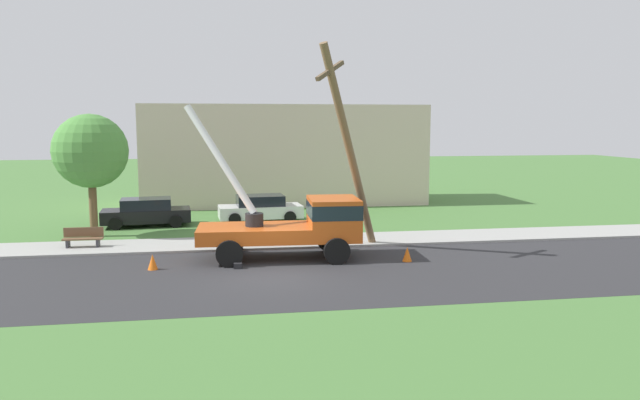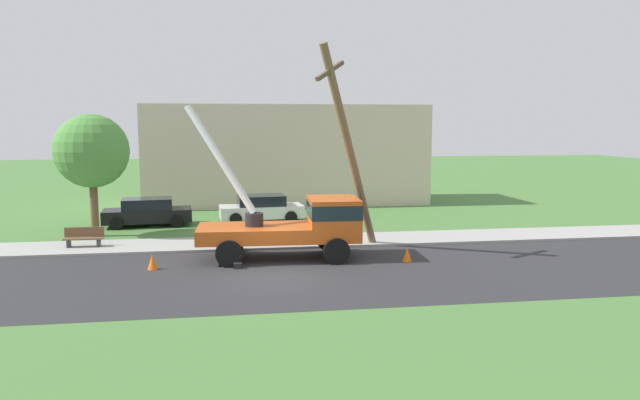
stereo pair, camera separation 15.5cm
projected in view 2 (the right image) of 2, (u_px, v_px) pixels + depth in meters
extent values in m
plane|color=#477538|center=(257.00, 220.00, 32.57)|extent=(120.00, 120.00, 0.00)
cube|color=#2B2B2D|center=(274.00, 275.00, 20.81)|extent=(80.00, 8.41, 0.01)
cube|color=#9E9E99|center=(264.00, 242.00, 26.32)|extent=(80.00, 2.85, 0.10)
cube|color=#C65119|center=(254.00, 233.00, 23.19)|extent=(4.41, 2.60, 0.55)
cube|color=#C65119|center=(333.00, 218.00, 23.45)|extent=(2.01, 2.49, 1.60)
cube|color=#19232D|center=(333.00, 209.00, 23.41)|extent=(2.03, 2.51, 0.56)
cylinder|color=black|center=(254.00, 220.00, 23.12)|extent=(0.70, 0.70, 0.50)
cylinder|color=silver|center=(220.00, 159.00, 23.34)|extent=(2.83, 1.78, 4.26)
cube|color=black|center=(238.00, 266.00, 21.81)|extent=(0.31, 0.31, 0.20)
cube|color=black|center=(240.00, 249.00, 24.67)|extent=(0.31, 0.31, 0.20)
cylinder|color=black|center=(336.00, 251.00, 22.40)|extent=(1.00, 0.30, 1.00)
cylinder|color=black|center=(329.00, 239.00, 24.76)|extent=(1.00, 0.30, 1.00)
cylinder|color=black|center=(229.00, 254.00, 21.97)|extent=(1.00, 0.30, 1.00)
cylinder|color=black|center=(232.00, 241.00, 24.34)|extent=(1.00, 0.30, 1.00)
cylinder|color=brown|center=(350.00, 152.00, 24.21)|extent=(3.07, 3.04, 8.33)
cube|color=brown|center=(330.00, 71.00, 22.69)|extent=(1.32, 1.31, 0.89)
cone|color=orange|center=(407.00, 254.00, 22.86)|extent=(0.36, 0.36, 0.56)
cone|color=orange|center=(152.00, 262.00, 21.63)|extent=(0.36, 0.36, 0.56)
cube|color=black|center=(148.00, 215.00, 30.83)|extent=(4.54, 2.19, 0.65)
cube|color=black|center=(147.00, 204.00, 30.75)|extent=(2.60, 1.87, 0.55)
cylinder|color=black|center=(177.00, 221.00, 30.34)|extent=(0.64, 0.22, 0.64)
cylinder|color=black|center=(177.00, 216.00, 32.07)|extent=(0.64, 0.22, 0.64)
cylinder|color=black|center=(117.00, 224.00, 29.64)|extent=(0.64, 0.22, 0.64)
cylinder|color=black|center=(120.00, 218.00, 31.37)|extent=(0.64, 0.22, 0.64)
cube|color=silver|center=(261.00, 211.00, 32.18)|extent=(4.52, 2.12, 0.65)
cube|color=black|center=(261.00, 200.00, 32.11)|extent=(2.58, 1.83, 0.55)
cylinder|color=black|center=(291.00, 217.00, 31.67)|extent=(0.64, 0.22, 0.64)
cylinder|color=black|center=(285.00, 212.00, 33.41)|extent=(0.64, 0.22, 0.64)
cylinder|color=black|center=(236.00, 219.00, 31.02)|extent=(0.64, 0.22, 0.64)
cylinder|color=black|center=(233.00, 214.00, 32.76)|extent=(0.64, 0.22, 0.64)
cube|color=brown|center=(84.00, 238.00, 25.11)|extent=(1.60, 0.44, 0.06)
cube|color=brown|center=(84.00, 232.00, 25.28)|extent=(1.60, 0.06, 0.40)
cube|color=#333338|center=(69.00, 244.00, 25.05)|extent=(0.10, 0.40, 0.45)
cube|color=#333338|center=(99.00, 243.00, 25.23)|extent=(0.10, 0.40, 0.45)
cylinder|color=brown|center=(94.00, 197.00, 27.83)|extent=(0.36, 0.36, 3.71)
sphere|color=#4C8C3D|center=(92.00, 151.00, 27.56)|extent=(3.39, 3.39, 3.39)
cube|color=beige|center=(286.00, 154.00, 39.74)|extent=(18.00, 6.00, 6.40)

